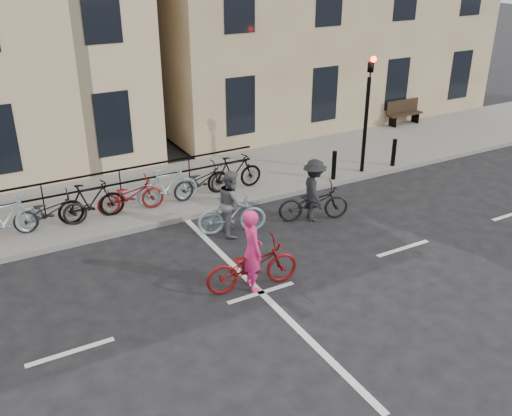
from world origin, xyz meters
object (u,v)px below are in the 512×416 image
traffic_light (368,100)px  cyclist_pink (252,262)px  bench (404,111)px  cyclist_grey (232,209)px  cyclist_dark (314,197)px

traffic_light → cyclist_pink: size_ratio=1.82×
traffic_light → bench: 6.14m
bench → cyclist_pink: size_ratio=0.75×
bench → cyclist_grey: 11.40m
traffic_light → cyclist_dark: 4.13m
traffic_light → cyclist_dark: (-3.20, -1.91, -1.78)m
cyclist_grey → traffic_light: bearing=-56.1°
traffic_light → bench: size_ratio=2.44×
traffic_light → bench: (4.80, 3.39, -1.78)m
cyclist_grey → cyclist_dark: 2.30m
cyclist_dark → cyclist_pink: bearing=144.0°
cyclist_pink → cyclist_dark: cyclist_pink is taller
traffic_light → bench: bearing=35.2°
traffic_light → cyclist_grey: 5.95m
cyclist_grey → bench: bearing=-46.2°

